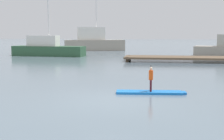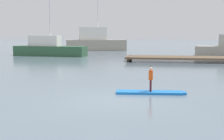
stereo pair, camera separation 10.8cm
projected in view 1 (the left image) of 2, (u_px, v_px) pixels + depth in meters
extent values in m
plane|color=slate|center=(111.00, 100.00, 11.89)|extent=(240.00, 240.00, 0.00)
cube|color=blue|center=(149.00, 92.00, 13.20)|extent=(2.91, 0.89, 0.10)
cube|color=blue|center=(183.00, 93.00, 13.10)|extent=(0.28, 0.47, 0.09)
cylinder|color=#4C1419|center=(151.00, 85.00, 13.26)|extent=(0.08, 0.08, 0.51)
cylinder|color=#4C1419|center=(151.00, 86.00, 13.05)|extent=(0.08, 0.08, 0.51)
cylinder|color=#E54C14|center=(151.00, 75.00, 13.10)|extent=(0.20, 0.20, 0.42)
sphere|color=beige|center=(151.00, 68.00, 13.06)|extent=(0.12, 0.12, 0.12)
cylinder|color=black|center=(151.00, 78.00, 13.28)|extent=(0.03, 0.03, 1.13)
cube|color=black|center=(150.00, 89.00, 13.34)|extent=(0.04, 0.14, 0.18)
cube|color=#2D5638|center=(49.00, 51.00, 34.82)|extent=(8.72, 2.85, 1.14)
cube|color=white|center=(43.00, 41.00, 34.84)|extent=(3.77, 1.67, 1.23)
cylinder|color=silver|center=(48.00, 16.00, 34.32)|extent=(0.12, 0.12, 4.33)
cube|color=#9E9384|center=(94.00, 45.00, 45.80)|extent=(9.39, 5.66, 1.61)
cube|color=white|center=(91.00, 34.00, 45.50)|extent=(4.42, 3.18, 1.89)
cylinder|color=silver|center=(96.00, 8.00, 45.19)|extent=(0.12, 0.12, 5.61)
cube|color=brown|center=(178.00, 58.00, 27.91)|extent=(9.93, 3.03, 0.18)
cylinder|color=#473828|center=(127.00, 60.00, 27.41)|extent=(0.28, 0.28, 0.46)
cylinder|color=#473828|center=(129.00, 57.00, 29.80)|extent=(0.28, 0.28, 0.46)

